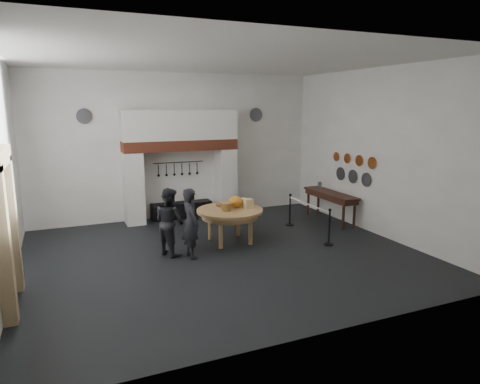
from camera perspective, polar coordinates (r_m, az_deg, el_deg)
name	(u,v)px	position (r m, az deg, el deg)	size (l,w,h in m)	color
floor	(224,254)	(10.34, -2.16, -8.31)	(9.00, 8.00, 0.02)	black
ceiling	(222,59)	(9.79, -2.37, 17.33)	(9.00, 8.00, 0.02)	silver
wall_back	(178,146)	(13.61, -8.33, 6.07)	(9.00, 0.02, 4.50)	white
wall_front	(322,193)	(6.29, 10.87, -0.14)	(9.00, 0.02, 4.50)	white
wall_left	(0,173)	(9.24, -29.34, 2.24)	(0.02, 8.00, 4.50)	white
wall_right	(379,153)	(12.16, 18.04, 5.01)	(0.02, 8.00, 4.50)	white
chimney_pier_left	(134,188)	(13.13, -14.01, 0.47)	(0.55, 0.70, 2.15)	silver
chimney_pier_right	(226,182)	(13.89, -1.92, 1.39)	(0.55, 0.70, 2.15)	silver
hearth_brick_band	(180,145)	(13.26, -7.94, 6.20)	(3.50, 0.72, 0.32)	#9E442B
chimney_hood	(180,125)	(13.22, -8.01, 8.84)	(3.50, 0.70, 0.90)	silver
iron_range	(182,210)	(13.67, -7.78, -2.40)	(1.90, 0.45, 0.50)	black
utensil_rail	(179,162)	(13.58, -8.18, 3.94)	(0.02, 0.02, 1.60)	black
door_recess	(2,238)	(8.46, -29.15, -5.41)	(0.04, 1.10, 2.50)	black
door_jamb_near	(3,247)	(7.77, -29.02, -6.42)	(0.22, 0.30, 2.60)	tan
door_jamb_far	(11,225)	(9.11, -28.20, -3.87)	(0.22, 0.30, 2.60)	tan
wall_plaque	(11,198)	(10.12, -28.26, -0.71)	(0.05, 0.34, 0.44)	gold
work_table	(230,211)	(11.03, -1.37, -2.49)	(1.71, 1.71, 0.07)	tan
pumpkin	(235,202)	(11.15, -0.61, -1.33)	(0.36, 0.36, 0.31)	orange
cheese_block_big	(248,203)	(11.14, 1.12, -1.53)	(0.22, 0.22, 0.24)	#E4C788
cheese_block_small	(243,202)	(11.40, 0.40, -1.33)	(0.18, 0.18, 0.20)	#D2D07E
wicker_basket	(226,207)	(10.80, -1.81, -1.99)	(0.32, 0.32, 0.22)	#A47C3C
bread_loaf	(221,204)	(11.28, -2.50, -1.65)	(0.31, 0.18, 0.13)	#AB693C
visitor_near	(191,223)	(9.97, -6.58, -4.16)	(0.60, 0.39, 1.65)	black
visitor_far	(170,221)	(10.25, -9.36, -3.90)	(0.79, 0.61, 1.62)	black
side_table	(331,193)	(13.34, 11.98, -0.17)	(0.55, 2.20, 0.06)	#3B1F15
pewter_jug	(320,185)	(13.79, 10.58, 0.86)	(0.12, 0.12, 0.22)	#55565B
copper_pan_a	(372,163)	(12.32, 17.20, 3.72)	(0.34, 0.34, 0.03)	#C6662D
copper_pan_b	(359,161)	(12.74, 15.61, 4.05)	(0.32, 0.32, 0.03)	#C6662D
copper_pan_c	(347,158)	(13.17, 14.12, 4.36)	(0.30, 0.30, 0.03)	#C6662D
copper_pan_d	(336,157)	(13.61, 12.72, 4.64)	(0.28, 0.28, 0.03)	#C6662D
pewter_plate_left	(366,180)	(12.54, 16.48, 1.58)	(0.40, 0.40, 0.03)	#4C4C51
pewter_plate_mid	(353,177)	(13.00, 14.81, 2.01)	(0.40, 0.40, 0.03)	#4C4C51
pewter_plate_right	(340,174)	(13.47, 13.25, 2.40)	(0.40, 0.40, 0.03)	#4C4C51
pewter_plate_back_left	(84,116)	(13.08, -20.06, 9.47)	(0.44, 0.44, 0.03)	#4C4C51
pewter_plate_back_right	(256,115)	(14.45, 2.17, 10.26)	(0.44, 0.44, 0.03)	#4C4C51
barrier_post_near	(329,228)	(11.11, 11.81, -4.71)	(0.05, 0.05, 0.90)	black
barrier_post_far	(290,211)	(12.74, 6.68, -2.47)	(0.05, 0.05, 0.90)	black
barrier_rope	(309,204)	(11.81, 9.13, -1.64)	(0.04, 0.04, 2.00)	white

